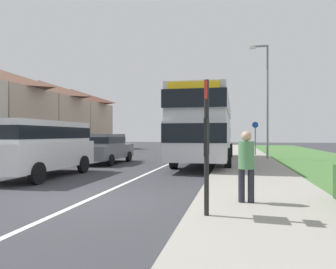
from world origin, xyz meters
The scene contains 11 objects.
ground_plane centered at (0.00, 0.00, 0.00)m, with size 120.00×120.00×0.00m, color #38383D.
lane_marking_centre centered at (0.00, 8.00, 0.00)m, with size 0.14×60.00×0.01m, color silver.
pavement_near_side centered at (4.20, 6.00, 0.06)m, with size 3.20×68.00×0.12m, color #9E998E.
double_decker_bus centered at (1.96, 10.73, 2.14)m, with size 2.80×11.46×3.70m.
parked_van_white centered at (-3.63, 3.60, 1.26)m, with size 2.11×5.11×2.10m.
parked_car_grey centered at (-3.51, 9.42, 0.90)m, with size 1.95×4.51×1.63m.
pedestrian_at_stop centered at (3.75, 0.04, 0.98)m, with size 0.34×0.34×1.67m.
bus_stop_sign centered at (3.00, -1.25, 1.54)m, with size 0.09×0.52×2.60m.
cycle_route_sign centered at (4.96, 16.83, 1.43)m, with size 0.44×0.08×2.52m.
street_lamp_mid centered at (5.37, 13.39, 4.10)m, with size 1.14×0.20×7.11m.
house_terrace_far_side centered at (-14.79, 17.18, 3.40)m, with size 7.75×24.08×6.80m.
Camera 1 is at (3.51, -7.12, 1.60)m, focal length 34.21 mm.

